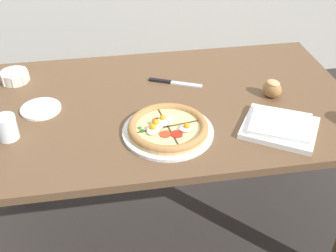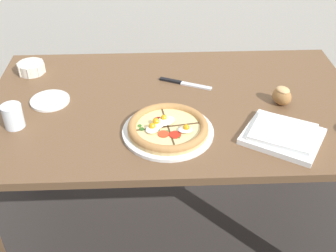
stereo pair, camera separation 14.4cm
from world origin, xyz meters
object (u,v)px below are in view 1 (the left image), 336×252
(knife_main, at_px, (174,83))
(side_saucer, at_px, (41,109))
(water_glass, at_px, (7,129))
(dining_table, at_px, (168,122))
(pizza, at_px, (168,128))
(ramekin_bowl, at_px, (14,76))
(napkin_folded, at_px, (280,127))
(bread_piece_near, at_px, (272,88))

(knife_main, bearing_deg, side_saucer, -144.41)
(water_glass, bearing_deg, dining_table, 13.12)
(side_saucer, bearing_deg, knife_main, 11.80)
(pizza, distance_m, ramekin_bowl, 0.73)
(ramekin_bowl, bearing_deg, side_saucer, -63.08)
(dining_table, relative_size, knife_main, 6.82)
(water_glass, xyz_separation_m, side_saucer, (0.09, 0.16, -0.03))
(ramekin_bowl, height_order, water_glass, water_glass)
(ramekin_bowl, relative_size, water_glass, 1.38)
(dining_table, relative_size, napkin_folded, 4.49)
(side_saucer, bearing_deg, dining_table, -2.78)
(bread_piece_near, height_order, knife_main, bread_piece_near)
(knife_main, bearing_deg, water_glass, -132.96)
(side_saucer, bearing_deg, napkin_folded, -17.84)
(water_glass, bearing_deg, pizza, -6.69)
(pizza, height_order, water_glass, water_glass)
(dining_table, xyz_separation_m, napkin_folded, (0.36, -0.25, 0.11))
(napkin_folded, distance_m, knife_main, 0.49)
(pizza, distance_m, napkin_folded, 0.39)
(napkin_folded, bearing_deg, ramekin_bowl, 152.09)
(ramekin_bowl, distance_m, side_saucer, 0.27)
(dining_table, height_order, knife_main, knife_main)
(napkin_folded, relative_size, water_glass, 3.74)
(water_glass, bearing_deg, knife_main, 23.24)
(pizza, relative_size, napkin_folded, 0.99)
(pizza, height_order, side_saucer, pizza)
(knife_main, bearing_deg, pizza, -80.27)
(dining_table, height_order, pizza, pizza)
(ramekin_bowl, height_order, napkin_folded, ramekin_bowl)
(dining_table, distance_m, pizza, 0.23)
(dining_table, bearing_deg, knife_main, 69.62)
(ramekin_bowl, xyz_separation_m, knife_main, (0.65, -0.13, -0.02))
(dining_table, height_order, ramekin_bowl, ramekin_bowl)
(pizza, bearing_deg, knife_main, 75.94)
(dining_table, height_order, napkin_folded, napkin_folded)
(knife_main, relative_size, water_glass, 2.46)
(dining_table, height_order, side_saucer, side_saucer)
(dining_table, xyz_separation_m, ramekin_bowl, (-0.60, 0.26, 0.12))
(ramekin_bowl, bearing_deg, water_glass, -86.05)
(napkin_folded, relative_size, bread_piece_near, 3.24)
(dining_table, xyz_separation_m, water_glass, (-0.57, -0.13, 0.13))
(pizza, height_order, bread_piece_near, bread_piece_near)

